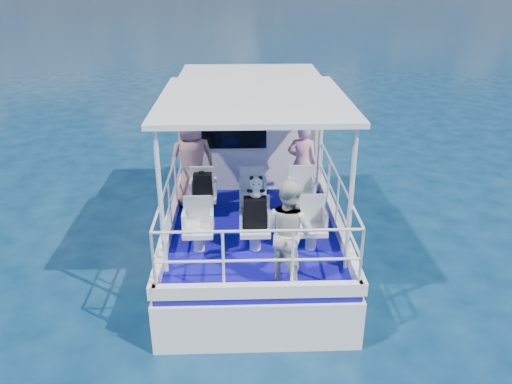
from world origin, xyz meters
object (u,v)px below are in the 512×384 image
at_px(passenger_port_fwd, 192,161).
at_px(passenger_stbd_aft, 289,231).
at_px(backpack_center, 255,213).
at_px(panda, 256,187).

height_order(passenger_port_fwd, passenger_stbd_aft, passenger_port_fwd).
distance_m(passenger_port_fwd, passenger_stbd_aft, 3.03).
xyz_separation_m(backpack_center, panda, (0.02, 0.02, 0.45)).
height_order(passenger_stbd_aft, backpack_center, passenger_stbd_aft).
height_order(backpack_center, panda, panda).
distance_m(passenger_port_fwd, backpack_center, 2.08).
distance_m(passenger_stbd_aft, panda, 1.02).
xyz_separation_m(passenger_port_fwd, panda, (1.13, -1.72, 0.20)).
bearing_deg(backpack_center, passenger_port_fwd, 122.64).
relative_size(passenger_stbd_aft, backpack_center, 2.94).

